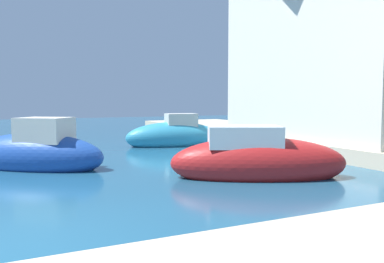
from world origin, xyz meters
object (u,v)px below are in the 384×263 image
at_px(waterfront_building_main, 342,38).
at_px(moored_boat_7, 257,160).
at_px(moored_boat_4, 174,136).
at_px(moored_boat_0, 36,153).

bearing_deg(waterfront_building_main, moored_boat_7, -151.05).
height_order(moored_boat_4, waterfront_building_main, waterfront_building_main).
distance_m(moored_boat_7, waterfront_building_main, 8.72).
bearing_deg(moored_boat_7, moored_boat_0, 167.05).
bearing_deg(waterfront_building_main, moored_boat_4, 145.24).
height_order(moored_boat_0, moored_boat_4, moored_boat_0).
height_order(moored_boat_4, moored_boat_7, moored_boat_4).
height_order(moored_boat_0, moored_boat_7, moored_boat_0).
distance_m(moored_boat_0, waterfront_building_main, 12.47).
bearing_deg(waterfront_building_main, moored_boat_0, 178.66).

